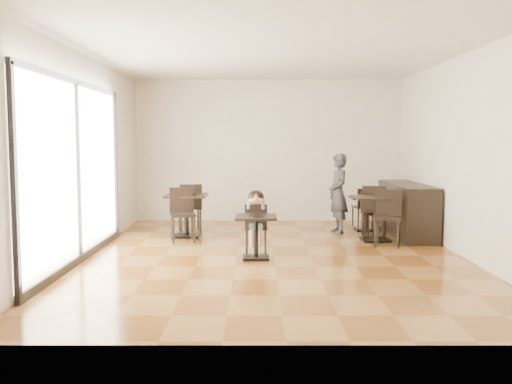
{
  "coord_description": "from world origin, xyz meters",
  "views": [
    {
      "loc": [
        -0.27,
        -8.99,
        1.85
      ],
      "look_at": [
        -0.28,
        0.27,
        1.0
      ],
      "focal_mm": 40.0,
      "sensor_mm": 36.0,
      "label": 1
    }
  ],
  "objects_px": {
    "chair_left_a": "(190,208)",
    "chair_mid_b": "(388,218)",
    "child": "(256,221)",
    "chair_back_a": "(363,207)",
    "cafe_table_mid": "(376,219)",
    "chair_mid_a": "(375,211)",
    "child_table": "(256,237)",
    "cafe_table_left": "(187,216)",
    "chair_back_b": "(373,214)",
    "chair_left_b": "(183,215)",
    "cafe_table_back": "(366,214)",
    "child_chair": "(256,228)",
    "adult_patron": "(338,193)"
  },
  "relations": [
    {
      "from": "cafe_table_back",
      "to": "chair_back_b",
      "type": "height_order",
      "value": "chair_back_b"
    },
    {
      "from": "child",
      "to": "chair_mid_a",
      "type": "xyz_separation_m",
      "value": [
        2.29,
        1.57,
        -0.02
      ]
    },
    {
      "from": "chair_left_b",
      "to": "chair_mid_a",
      "type": "bearing_deg",
      "value": -2.65
    },
    {
      "from": "chair_left_a",
      "to": "chair_mid_b",
      "type": "bearing_deg",
      "value": 144.0
    },
    {
      "from": "chair_mid_b",
      "to": "cafe_table_left",
      "type": "bearing_deg",
      "value": -178.56
    },
    {
      "from": "child",
      "to": "cafe_table_left",
      "type": "xyz_separation_m",
      "value": [
        -1.33,
        1.48,
        -0.1
      ]
    },
    {
      "from": "chair_back_b",
      "to": "chair_back_a",
      "type": "bearing_deg",
      "value": 77.68
    },
    {
      "from": "child",
      "to": "chair_back_b",
      "type": "height_order",
      "value": "child"
    },
    {
      "from": "cafe_table_back",
      "to": "chair_mid_a",
      "type": "bearing_deg",
      "value": -87.2
    },
    {
      "from": "child",
      "to": "chair_back_a",
      "type": "xyz_separation_m",
      "value": [
        2.28,
        2.8,
        -0.09
      ]
    },
    {
      "from": "chair_back_a",
      "to": "chair_back_b",
      "type": "distance_m",
      "value": 1.1
    },
    {
      "from": "adult_patron",
      "to": "chair_back_b",
      "type": "bearing_deg",
      "value": 56.64
    },
    {
      "from": "cafe_table_mid",
      "to": "chair_back_b",
      "type": "height_order",
      "value": "chair_back_b"
    },
    {
      "from": "child_table",
      "to": "cafe_table_mid",
      "type": "height_order",
      "value": "cafe_table_mid"
    },
    {
      "from": "child_table",
      "to": "chair_mid_a",
      "type": "bearing_deg",
      "value": 42.87
    },
    {
      "from": "child_table",
      "to": "chair_back_a",
      "type": "height_order",
      "value": "chair_back_a"
    },
    {
      "from": "cafe_table_mid",
      "to": "child",
      "type": "bearing_deg",
      "value": -154.99
    },
    {
      "from": "cafe_table_mid",
      "to": "chair_mid_a",
      "type": "relative_size",
      "value": 0.83
    },
    {
      "from": "child_table",
      "to": "chair_left_b",
      "type": "bearing_deg",
      "value": 131.92
    },
    {
      "from": "chair_mid_b",
      "to": "chair_back_a",
      "type": "distance_m",
      "value": 2.33
    },
    {
      "from": "chair_mid_a",
      "to": "chair_mid_b",
      "type": "bearing_deg",
      "value": 107.03
    },
    {
      "from": "child",
      "to": "chair_left_b",
      "type": "xyz_separation_m",
      "value": [
        -1.33,
        0.93,
        -0.02
      ]
    },
    {
      "from": "child_chair",
      "to": "chair_mid_a",
      "type": "relative_size",
      "value": 0.82
    },
    {
      "from": "child",
      "to": "chair_mid_b",
      "type": "distance_m",
      "value": 2.34
    },
    {
      "from": "child_table",
      "to": "chair_back_a",
      "type": "distance_m",
      "value": 4.05
    },
    {
      "from": "child_chair",
      "to": "chair_back_b",
      "type": "xyz_separation_m",
      "value": [
        2.28,
        1.7,
        0.01
      ]
    },
    {
      "from": "cafe_table_back",
      "to": "chair_mid_a",
      "type": "xyz_separation_m",
      "value": [
        0.03,
        -0.68,
        0.15
      ]
    },
    {
      "from": "child_table",
      "to": "adult_patron",
      "type": "height_order",
      "value": "adult_patron"
    },
    {
      "from": "chair_mid_a",
      "to": "chair_back_a",
      "type": "xyz_separation_m",
      "value": [
        -0.01,
        1.23,
        -0.08
      ]
    },
    {
      "from": "chair_back_a",
      "to": "adult_patron",
      "type": "bearing_deg",
      "value": 40.28
    },
    {
      "from": "child_table",
      "to": "child",
      "type": "relative_size",
      "value": 0.66
    },
    {
      "from": "child_table",
      "to": "child",
      "type": "bearing_deg",
      "value": 90.0
    },
    {
      "from": "child",
      "to": "chair_left_b",
      "type": "bearing_deg",
      "value": 144.98
    },
    {
      "from": "chair_back_a",
      "to": "chair_mid_a",
      "type": "bearing_deg",
      "value": 77.92
    },
    {
      "from": "chair_back_a",
      "to": "child_chair",
      "type": "bearing_deg",
      "value": 38.49
    },
    {
      "from": "chair_mid_a",
      "to": "cafe_table_left",
      "type": "bearing_deg",
      "value": 18.46
    },
    {
      "from": "child",
      "to": "cafe_table_back",
      "type": "distance_m",
      "value": 3.19
    },
    {
      "from": "child_chair",
      "to": "cafe_table_back",
      "type": "distance_m",
      "value": 3.18
    },
    {
      "from": "child_table",
      "to": "chair_back_b",
      "type": "xyz_separation_m",
      "value": [
        2.28,
        2.25,
        0.08
      ]
    },
    {
      "from": "chair_mid_b",
      "to": "chair_back_b",
      "type": "bearing_deg",
      "value": 107.26
    },
    {
      "from": "chair_left_a",
      "to": "cafe_table_mid",
      "type": "bearing_deg",
      "value": 151.33
    },
    {
      "from": "chair_mid_b",
      "to": "chair_left_b",
      "type": "relative_size",
      "value": 1.0
    },
    {
      "from": "chair_mid_a",
      "to": "chair_back_a",
      "type": "height_order",
      "value": "chair_mid_a"
    },
    {
      "from": "child",
      "to": "cafe_table_mid",
      "type": "bearing_deg",
      "value": 25.01
    },
    {
      "from": "cafe_table_mid",
      "to": "chair_back_b",
      "type": "relative_size",
      "value": 0.99
    },
    {
      "from": "cafe_table_left",
      "to": "cafe_table_back",
      "type": "bearing_deg",
      "value": 12.07
    },
    {
      "from": "child_chair",
      "to": "cafe_table_back",
      "type": "relative_size",
      "value": 1.17
    },
    {
      "from": "adult_patron",
      "to": "chair_back_a",
      "type": "bearing_deg",
      "value": 130.28
    },
    {
      "from": "child_table",
      "to": "chair_mid_b",
      "type": "xyz_separation_m",
      "value": [
        2.29,
        1.02,
        0.16
      ]
    },
    {
      "from": "child_chair",
      "to": "chair_back_a",
      "type": "relative_size",
      "value": 0.98
    }
  ]
}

